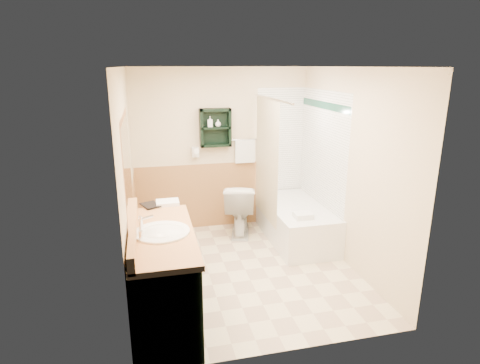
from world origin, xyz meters
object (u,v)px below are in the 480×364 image
object	(u,v)px
wall_shelf	(215,128)
vanity	(164,277)
vanity_book	(143,198)
hair_dryer	(195,152)
soap_bottle_b	(218,124)
soap_bottle_a	(210,124)
bathtub	(296,223)
toilet	(240,209)

from	to	relation	value
wall_shelf	vanity	world-z (taller)	wall_shelf
vanity	vanity_book	size ratio (longest dim) A/B	6.35
vanity_book	wall_shelf	bearing A→B (deg)	31.18
hair_dryer	soap_bottle_b	xyz separation A→B (m)	(0.34, -0.03, 0.41)
soap_bottle_a	hair_dryer	bearing A→B (deg)	172.35
bathtub	vanity_book	distance (m)	2.35
hair_dryer	soap_bottle_b	bearing A→B (deg)	-5.05
soap_bottle_a	soap_bottle_b	distance (m)	0.12
wall_shelf	hair_dryer	distance (m)	0.46
bathtub	soap_bottle_b	distance (m)	1.81
wall_shelf	hair_dryer	world-z (taller)	wall_shelf
bathtub	wall_shelf	bearing A→B (deg)	145.56
hair_dryer	soap_bottle_b	world-z (taller)	soap_bottle_b
hair_dryer	vanity	world-z (taller)	hair_dryer
bathtub	soap_bottle_a	size ratio (longest dim) A/B	9.77
vanity	bathtub	size ratio (longest dim) A/B	0.97
vanity	soap_bottle_a	xyz separation A→B (m)	(0.82, 2.18, 1.14)
wall_shelf	toilet	xyz separation A→B (m)	(0.29, -0.28, -1.17)
vanity	bathtub	bearing A→B (deg)	37.73
toilet	vanity_book	size ratio (longest dim) A/B	3.39
wall_shelf	toilet	bearing A→B (deg)	-43.83
vanity_book	soap_bottle_b	world-z (taller)	soap_bottle_b
wall_shelf	soap_bottle_b	xyz separation A→B (m)	(0.04, -0.01, 0.06)
hair_dryer	vanity_book	xyz separation A→B (m)	(-0.76, -1.48, -0.16)
vanity	wall_shelf	bearing A→B (deg)	67.75
hair_dryer	soap_bottle_b	distance (m)	0.53
hair_dryer	bathtub	bearing A→B (deg)	-28.78
vanity	soap_bottle_b	distance (m)	2.64
toilet	vanity_book	distance (m)	1.91
vanity	vanity_book	world-z (taller)	vanity_book
hair_dryer	vanity_book	bearing A→B (deg)	-117.20
wall_shelf	soap_bottle_b	size ratio (longest dim) A/B	5.33
soap_bottle_a	soap_bottle_b	bearing A→B (deg)	0.00
hair_dryer	vanity	xyz separation A→B (m)	(-0.59, -2.21, -0.74)
vanity_book	toilet	bearing A→B (deg)	18.15
toilet	vanity_book	bearing A→B (deg)	55.74
vanity_book	vanity	bearing A→B (deg)	-100.06
vanity_book	soap_bottle_b	distance (m)	1.91
bathtub	hair_dryer	bearing A→B (deg)	151.22
vanity	vanity_book	distance (m)	0.95
wall_shelf	soap_bottle_b	distance (m)	0.07
toilet	vanity_book	xyz separation A→B (m)	(-1.35, -1.17, 0.66)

